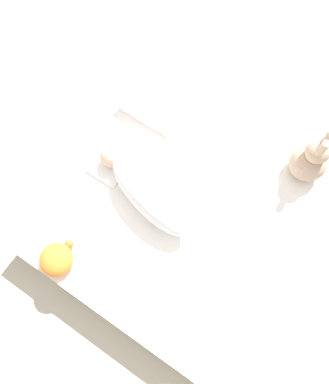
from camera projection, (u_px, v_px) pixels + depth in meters
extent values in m
plane|color=#B2A893|center=(177.00, 204.00, 1.83)|extent=(12.00, 12.00, 0.00)
cube|color=white|center=(178.00, 197.00, 1.74)|extent=(1.22, 0.98, 0.20)
cube|color=white|center=(112.00, 162.00, 1.68)|extent=(0.20, 0.16, 0.02)
ellipsoid|color=white|center=(150.00, 196.00, 1.54)|extent=(0.26, 0.47, 0.17)
sphere|color=#DBB293|center=(112.00, 156.00, 1.61)|extent=(0.10, 0.10, 0.10)
cube|color=white|center=(159.00, 98.00, 1.76)|extent=(0.29, 0.29, 0.07)
sphere|color=tan|center=(308.00, 163.00, 1.60)|extent=(0.16, 0.16, 0.16)
sphere|color=tan|center=(318.00, 152.00, 1.50)|extent=(0.10, 0.10, 0.10)
cylinder|color=tan|center=(322.00, 149.00, 1.42)|extent=(0.03, 0.03, 0.09)
cylinder|color=tan|center=(328.00, 138.00, 1.43)|extent=(0.03, 0.03, 0.09)
ellipsoid|color=orange|center=(56.00, 260.00, 1.49)|extent=(0.14, 0.14, 0.09)
sphere|color=orange|center=(69.00, 244.00, 1.52)|extent=(0.04, 0.04, 0.04)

